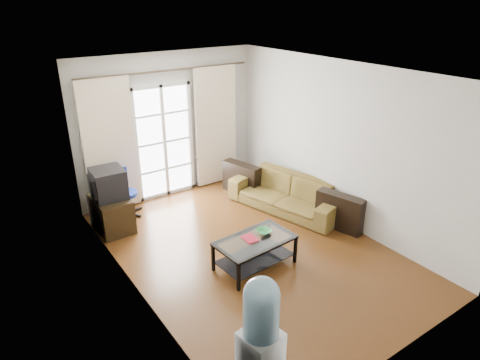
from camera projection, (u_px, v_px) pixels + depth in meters
name	position (u px, v px, depth m)	size (l,w,h in m)	color
floor	(250.00, 249.00, 6.59)	(5.20, 5.20, 0.00)	#573314
ceiling	(252.00, 71.00, 5.51)	(5.20, 5.20, 0.00)	white
wall_back	(169.00, 126.00, 8.01)	(3.60, 0.02, 2.70)	#B9B8B0
wall_front	(410.00, 252.00, 4.09)	(3.60, 0.02, 2.70)	#B9B8B0
wall_left	(129.00, 200.00, 5.11)	(0.02, 5.20, 2.70)	#B9B8B0
wall_right	(339.00, 145.00, 6.99)	(0.02, 5.20, 2.70)	#B9B8B0
french_door	(164.00, 142.00, 8.00)	(1.16, 0.06, 2.15)	white
curtain_rod	(168.00, 70.00, 7.53)	(0.04, 0.04, 3.30)	#4C3F2D
curtain_left	(110.00, 147.00, 7.36)	(0.90, 0.07, 2.35)	beige
curtain_right	(216.00, 127.00, 8.48)	(0.90, 0.07, 2.35)	beige
radiator	(210.00, 169.00, 8.76)	(0.64, 0.12, 0.64)	#9F9FA2
sofa	(287.00, 193.00, 7.72)	(1.34, 2.26, 0.62)	olive
coffee_table	(255.00, 249.00, 6.07)	(1.15, 0.71, 0.45)	silver
bowl	(264.00, 232.00, 6.15)	(0.25, 0.25, 0.05)	#318742
book	(245.00, 240.00, 5.96)	(0.19, 0.25, 0.02)	red
remote	(266.00, 237.00, 6.05)	(0.17, 0.05, 0.02)	black
tv_stand	(112.00, 213.00, 7.06)	(0.52, 0.78, 0.57)	black
crt_tv	(107.00, 184.00, 6.87)	(0.56, 0.55, 0.49)	black
task_chair	(126.00, 202.00, 7.57)	(0.65, 0.65, 0.82)	black
water_cooler	(260.00, 350.00, 3.66)	(0.37, 0.36, 1.55)	white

